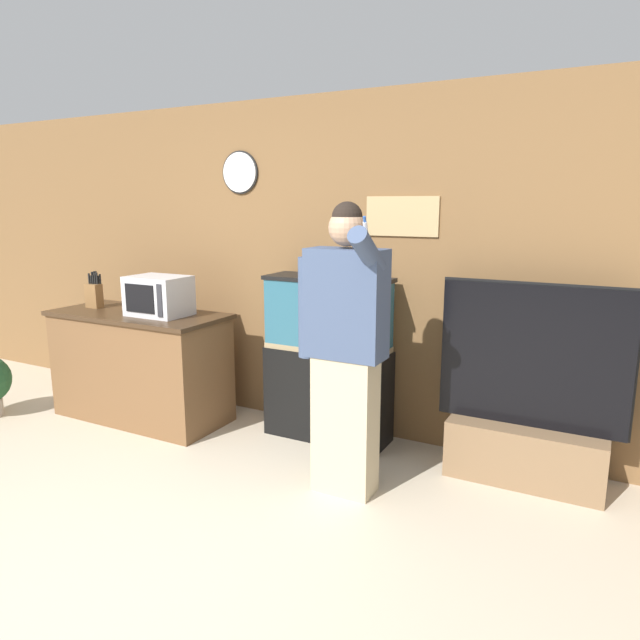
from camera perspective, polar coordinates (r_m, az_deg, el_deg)
The scene contains 9 objects.
ground_plane at distance 3.15m, azimuth -22.73°, elevation -24.13°, with size 18.00×18.00×0.00m, color beige.
wall_back_paneled at distance 4.53m, azimuth 0.41°, elevation 5.37°, with size 10.00×0.08×2.60m.
counter_island at distance 5.04m, azimuth -17.46°, elevation -4.35°, with size 1.51×0.67×0.91m.
microwave at distance 4.74m, azimuth -15.82°, elevation 2.34°, with size 0.47×0.35×0.32m.
knife_block at distance 5.28m, azimuth -21.66°, elevation 2.40°, with size 0.14×0.09×0.31m.
aquarium_on_stand at distance 4.35m, azimuth 0.80°, elevation -3.92°, with size 0.96×0.35×1.26m.
tv_on_stand at distance 4.00m, azimuth 20.01°, elevation -9.84°, with size 1.18×0.40×1.31m.
person_standing at distance 3.46m, azimuth 2.44°, elevation -2.70°, with size 0.57×0.43×1.81m.
trash_bin at distance 5.85m, azimuth -23.50°, elevation -3.28°, with size 0.24×0.24×0.76m.
Camera 1 is at (2.07, -1.55, 1.79)m, focal length 32.00 mm.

